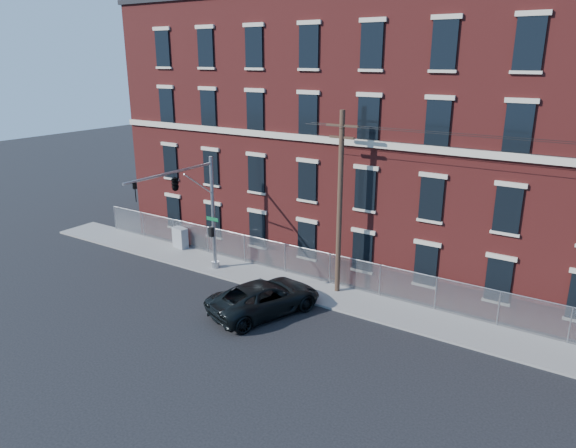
% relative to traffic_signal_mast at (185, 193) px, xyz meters
% --- Properties ---
extents(ground, '(140.00, 140.00, 0.00)m').
position_rel_traffic_signal_mast_xyz_m(ground, '(6.00, -2.18, -5.39)').
color(ground, black).
rests_on(ground, ground).
extents(sidewalk, '(65.00, 3.00, 0.12)m').
position_rel_traffic_signal_mast_xyz_m(sidewalk, '(18.00, 2.82, -5.33)').
color(sidewalk, gray).
rests_on(sidewalk, ground).
extents(mill_building, '(55.30, 14.32, 16.30)m').
position_rel_traffic_signal_mast_xyz_m(mill_building, '(18.00, 11.75, 2.76)').
color(mill_building, maroon).
rests_on(mill_building, ground).
extents(chain_link_fence, '(59.06, 0.06, 1.85)m').
position_rel_traffic_signal_mast_xyz_m(chain_link_fence, '(18.00, 4.12, -4.33)').
color(chain_link_fence, '#A5A8AD').
rests_on(chain_link_fence, ground).
extents(traffic_signal_mast, '(0.90, 6.75, 7.00)m').
position_rel_traffic_signal_mast_xyz_m(traffic_signal_mast, '(0.00, 0.00, 0.00)').
color(traffic_signal_mast, '#9EA0A5').
rests_on(traffic_signal_mast, ground).
extents(utility_pole_near, '(1.80, 0.28, 10.00)m').
position_rel_traffic_signal_mast_xyz_m(utility_pole_near, '(8.00, 3.42, -0.05)').
color(utility_pole_near, '#463023').
rests_on(utility_pole_near, ground).
extents(pickup_truck, '(4.72, 6.62, 1.67)m').
position_rel_traffic_signal_mast_xyz_m(pickup_truck, '(6.00, -0.77, -4.55)').
color(pickup_truck, black).
rests_on(pickup_truck, ground).
extents(utility_cabinet, '(1.22, 0.77, 1.41)m').
position_rel_traffic_signal_mast_xyz_m(utility_cabinet, '(-4.42, 3.82, -4.56)').
color(utility_cabinet, '#919497').
rests_on(utility_cabinet, sidewalk).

